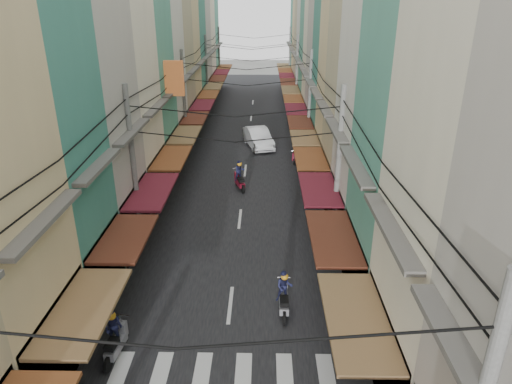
# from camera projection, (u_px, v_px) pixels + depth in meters

# --- Properties ---
(ground) EXTENTS (160.00, 160.00, 0.00)m
(ground) POSITION_uv_depth(u_px,v_px,m) (233.00, 278.00, 20.70)
(ground) COLOR #62625D
(ground) RESTS_ON ground
(road) EXTENTS (10.00, 80.00, 0.02)m
(road) POSITION_uv_depth(u_px,v_px,m) (248.00, 146.00, 39.11)
(road) COLOR black
(road) RESTS_ON ground
(sidewalk_left) EXTENTS (3.00, 80.00, 0.06)m
(sidewalk_left) POSITION_uv_depth(u_px,v_px,m) (173.00, 146.00, 39.20)
(sidewalk_left) COLOR gray
(sidewalk_left) RESTS_ON ground
(sidewalk_right) EXTENTS (3.00, 80.00, 0.06)m
(sidewalk_right) POSITION_uv_depth(u_px,v_px,m) (324.00, 146.00, 39.00)
(sidewalk_right) COLOR gray
(sidewalk_right) RESTS_ON ground
(crosswalk) EXTENTS (7.55, 2.40, 0.01)m
(crosswalk) POSITION_uv_depth(u_px,v_px,m) (222.00, 379.00, 15.17)
(crosswalk) COLOR silver
(crosswalk) RESTS_ON ground
(building_row_left) EXTENTS (7.80, 67.67, 23.70)m
(building_row_left) POSITION_uv_depth(u_px,v_px,m) (134.00, 28.00, 32.25)
(building_row_left) COLOR silver
(building_row_left) RESTS_ON ground
(building_row_right) EXTENTS (7.80, 68.98, 22.59)m
(building_row_right) POSITION_uv_depth(u_px,v_px,m) (358.00, 34.00, 32.03)
(building_row_right) COLOR #3C8473
(building_row_right) RESTS_ON ground
(utility_poles) EXTENTS (10.20, 66.13, 8.20)m
(utility_poles) POSITION_uv_depth(u_px,v_px,m) (245.00, 78.00, 31.94)
(utility_poles) COLOR gray
(utility_poles) RESTS_ON ground
(white_car) EXTENTS (6.07, 3.64, 2.01)m
(white_car) POSITION_uv_depth(u_px,v_px,m) (258.00, 147.00, 39.00)
(white_car) COLOR silver
(white_car) RESTS_ON ground
(bicycle) EXTENTS (1.69, 0.88, 1.11)m
(bicycle) POSITION_uv_depth(u_px,v_px,m) (392.00, 264.00, 21.78)
(bicycle) COLOR black
(bicycle) RESTS_ON ground
(moving_scooters) EXTENTS (8.00, 22.90, 1.98)m
(moving_scooters) POSITION_uv_depth(u_px,v_px,m) (232.00, 237.00, 23.03)
(moving_scooters) COLOR black
(moving_scooters) RESTS_ON ground
(parked_scooters) EXTENTS (12.90, 15.95, 0.91)m
(parked_scooters) POSITION_uv_depth(u_px,v_px,m) (312.00, 333.00, 16.65)
(parked_scooters) COLOR black
(parked_scooters) RESTS_ON ground
(pedestrians) EXTENTS (13.21, 21.82, 2.23)m
(pedestrians) POSITION_uv_depth(u_px,v_px,m) (156.00, 229.00, 22.83)
(pedestrians) COLOR black
(pedestrians) RESTS_ON ground
(market_umbrella) EXTENTS (2.30, 2.30, 2.42)m
(market_umbrella) POSITION_uv_depth(u_px,v_px,m) (396.00, 259.00, 18.14)
(market_umbrella) COLOR #B2B2B7
(market_umbrella) RESTS_ON ground
(traffic_sign) EXTENTS (0.10, 0.65, 2.99)m
(traffic_sign) POSITION_uv_depth(u_px,v_px,m) (367.00, 311.00, 15.05)
(traffic_sign) COLOR gray
(traffic_sign) RESTS_ON ground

